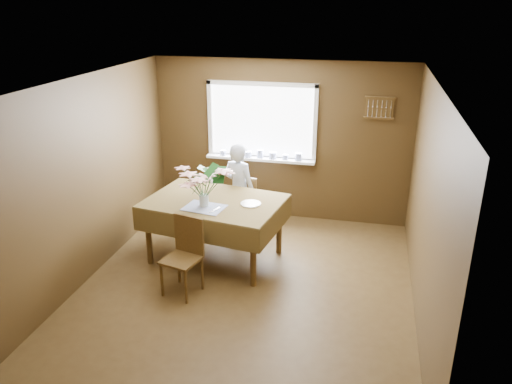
% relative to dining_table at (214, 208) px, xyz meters
% --- Properties ---
extents(floor, '(4.50, 4.50, 0.00)m').
position_rel_dining_table_xyz_m(floor, '(0.58, -0.63, -0.75)').
color(floor, '#463218').
rests_on(floor, ground).
extents(ceiling, '(4.50, 4.50, 0.00)m').
position_rel_dining_table_xyz_m(ceiling, '(0.58, -0.63, 1.75)').
color(ceiling, white).
rests_on(ceiling, wall_back).
extents(wall_back, '(4.00, 0.00, 4.00)m').
position_rel_dining_table_xyz_m(wall_back, '(0.58, 1.62, 0.50)').
color(wall_back, brown).
rests_on(wall_back, floor).
extents(wall_front, '(4.00, 0.00, 4.00)m').
position_rel_dining_table_xyz_m(wall_front, '(0.58, -2.88, 0.50)').
color(wall_front, brown).
rests_on(wall_front, floor).
extents(wall_left, '(0.00, 4.50, 4.50)m').
position_rel_dining_table_xyz_m(wall_left, '(-1.42, -0.63, 0.50)').
color(wall_left, brown).
rests_on(wall_left, floor).
extents(wall_right, '(0.00, 4.50, 4.50)m').
position_rel_dining_table_xyz_m(wall_right, '(2.58, -0.63, 0.50)').
color(wall_right, brown).
rests_on(wall_right, floor).
extents(window_assembly, '(1.72, 0.20, 1.22)m').
position_rel_dining_table_xyz_m(window_assembly, '(0.29, 1.56, 0.60)').
color(window_assembly, white).
rests_on(window_assembly, wall_back).
extents(spoon_rack, '(0.44, 0.05, 0.33)m').
position_rel_dining_table_xyz_m(spoon_rack, '(2.03, 1.58, 1.10)').
color(spoon_rack, '#523B1A').
rests_on(spoon_rack, wall_back).
extents(dining_table, '(1.92, 1.46, 0.86)m').
position_rel_dining_table_xyz_m(dining_table, '(0.00, 0.00, 0.00)').
color(dining_table, '#523B1A').
rests_on(dining_table, floor).
extents(chair_far, '(0.44, 0.44, 0.90)m').
position_rel_dining_table_xyz_m(chair_far, '(0.21, 0.94, -0.25)').
color(chair_far, '#523B1A').
rests_on(chair_far, floor).
extents(chair_near, '(0.49, 0.49, 0.94)m').
position_rel_dining_table_xyz_m(chair_near, '(-0.11, -0.85, -0.23)').
color(chair_near, '#523B1A').
rests_on(chair_near, floor).
extents(seated_woman, '(0.60, 0.49, 1.42)m').
position_rel_dining_table_xyz_m(seated_woman, '(0.13, 0.80, -0.04)').
color(seated_woman, white).
rests_on(seated_woman, floor).
extents(flower_bouquet, '(0.61, 0.61, 0.52)m').
position_rel_dining_table_xyz_m(flower_bouquet, '(-0.07, -0.22, 0.45)').
color(flower_bouquet, white).
rests_on(flower_bouquet, dining_table).
extents(side_plate, '(0.32, 0.32, 0.01)m').
position_rel_dining_table_xyz_m(side_plate, '(0.50, -0.02, 0.11)').
color(side_plate, white).
rests_on(side_plate, dining_table).
extents(table_knife, '(0.09, 0.20, 0.00)m').
position_rel_dining_table_xyz_m(table_knife, '(0.11, -0.33, 0.12)').
color(table_knife, silver).
rests_on(table_knife, dining_table).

